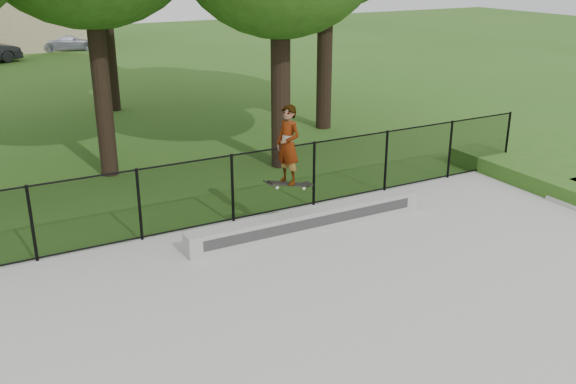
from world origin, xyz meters
name	(u,v)px	position (x,y,z in m)	size (l,w,h in m)	color
ground	(406,369)	(0.00, 0.00, 0.00)	(100.00, 100.00, 0.00)	#2C5919
concrete_slab	(406,367)	(0.00, 0.00, 0.03)	(14.00, 12.00, 0.06)	#A7A7A2
grind_ledge	(309,220)	(1.17, 4.70, 0.28)	(5.34, 0.40, 0.43)	#AAAAA5
car_c	(67,42)	(2.13, 35.46, 0.52)	(1.46, 3.30, 1.04)	#9898AC
skater_airborne	(288,147)	(0.68, 4.69, 1.93)	(0.82, 0.65, 1.74)	black
chainlink_fence	(232,188)	(0.00, 5.90, 0.81)	(16.06, 0.06, 1.50)	black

